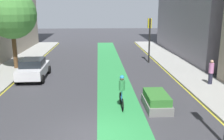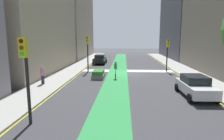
% 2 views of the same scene
% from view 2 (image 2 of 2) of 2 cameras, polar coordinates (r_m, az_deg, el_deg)
% --- Properties ---
extents(ground_plane, '(120.00, 120.00, 0.00)m').
position_cam_2_polar(ground_plane, '(24.09, 4.70, -1.03)').
color(ground_plane, '#38383D').
extents(bike_lane_paint, '(2.40, 60.00, 0.01)m').
position_cam_2_polar(bike_lane_paint, '(24.09, 1.64, -0.99)').
color(bike_lane_paint, '#2D8C47').
rests_on(bike_lane_paint, ground_plane).
extents(crosswalk_band, '(12.00, 1.80, 0.01)m').
position_cam_2_polar(crosswalk_band, '(26.06, 4.62, -0.23)').
color(crosswalk_band, silver).
rests_on(crosswalk_band, ground_plane).
extents(sidewalk_left, '(3.00, 60.00, 0.15)m').
position_cam_2_polar(sidewalk_left, '(25.36, 21.90, -0.98)').
color(sidewalk_left, '#9E9E99').
rests_on(sidewalk_left, ground_plane).
extents(curb_stripe_left, '(0.16, 60.00, 0.01)m').
position_cam_2_polar(curb_stripe_left, '(24.94, 18.62, -1.12)').
color(curb_stripe_left, yellow).
rests_on(curb_stripe_left, ground_plane).
extents(sidewalk_right, '(3.00, 60.00, 0.15)m').
position_cam_2_polar(sidewalk_right, '(25.07, -12.71, -0.64)').
color(sidewalk_right, '#9E9E99').
rests_on(sidewalk_right, ground_plane).
extents(curb_stripe_right, '(0.16, 60.00, 0.01)m').
position_cam_2_polar(curb_stripe_right, '(24.70, -9.36, -0.85)').
color(curb_stripe_right, yellow).
rests_on(curb_stripe_right, ground_plane).
extents(traffic_signal_near_right, '(0.35, 0.52, 4.54)m').
position_cam_2_polar(traffic_signal_near_right, '(24.98, -7.24, 6.63)').
color(traffic_signal_near_right, black).
rests_on(traffic_signal_near_right, ground_plane).
extents(traffic_signal_near_left, '(0.35, 0.52, 4.13)m').
position_cam_2_polar(traffic_signal_near_left, '(26.17, 16.04, 5.87)').
color(traffic_signal_near_left, black).
rests_on(traffic_signal_near_left, ground_plane).
extents(traffic_signal_far_right, '(0.35, 0.52, 4.35)m').
position_cam_2_polar(traffic_signal_far_right, '(10.14, -24.17, 1.37)').
color(traffic_signal_far_right, black).
rests_on(traffic_signal_far_right, ground_plane).
extents(car_black_right_near, '(2.11, 4.24, 1.57)m').
position_cam_2_polar(car_black_right_near, '(33.02, -3.57, 3.19)').
color(car_black_right_near, black).
rests_on(car_black_right_near, ground_plane).
extents(car_white_left_far, '(2.11, 4.25, 1.57)m').
position_cam_2_polar(car_white_left_far, '(15.70, 23.28, -4.36)').
color(car_white_left_far, silver).
rests_on(car_white_left_far, ground_plane).
extents(cyclist_in_lane, '(0.32, 1.73, 1.86)m').
position_cam_2_polar(cyclist_in_lane, '(20.91, 1.04, 0.12)').
color(cyclist_in_lane, black).
rests_on(cyclist_in_lane, ground_plane).
extents(pedestrian_sidewalk_right_a, '(0.34, 0.34, 1.70)m').
position_cam_2_polar(pedestrian_sidewalk_right_a, '(18.83, -19.78, -1.31)').
color(pedestrian_sidewalk_right_a, '#262638').
rests_on(pedestrian_sidewalk_right_a, sidewalk_right).
extents(median_planter, '(1.25, 2.39, 0.85)m').
position_cam_2_polar(median_planter, '(21.31, -4.01, -1.27)').
color(median_planter, slate).
rests_on(median_planter, ground_plane).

